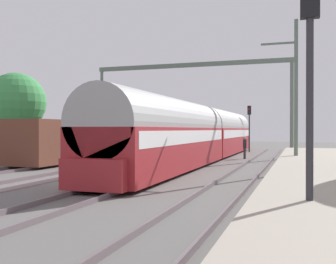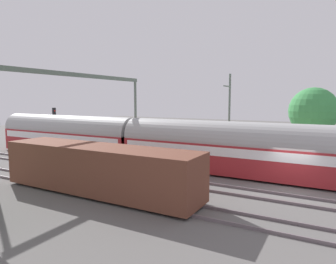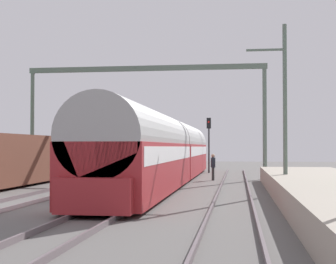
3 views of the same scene
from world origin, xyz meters
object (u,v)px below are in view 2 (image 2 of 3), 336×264
(freight_car, at_px, (98,169))
(catenary_gantry, at_px, (81,96))
(railway_signal_far, at_px, (54,122))
(passenger_train, at_px, (133,140))
(person_crossing, at_px, (129,145))

(freight_car, distance_m, catenary_gantry, 10.67)
(railway_signal_far, bearing_deg, freight_car, -123.11)
(passenger_train, relative_size, freight_car, 2.53)
(passenger_train, bearing_deg, catenary_gantry, 117.23)
(passenger_train, relative_size, railway_signal_far, 7.08)
(freight_car, relative_size, person_crossing, 7.51)
(freight_car, bearing_deg, railway_signal_far, 56.89)
(passenger_train, height_order, person_crossing, passenger_train)
(railway_signal_far, xyz_separation_m, catenary_gantry, (-3.99, -8.22, 2.93))
(freight_car, xyz_separation_m, railway_signal_far, (10.21, 15.66, 1.53))
(passenger_train, height_order, catenary_gantry, catenary_gantry)
(freight_car, distance_m, railway_signal_far, 18.76)
(passenger_train, bearing_deg, railway_signal_far, 81.10)
(freight_car, bearing_deg, catenary_gantry, 50.10)
(passenger_train, xyz_separation_m, person_crossing, (2.73, 2.41, -0.94))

